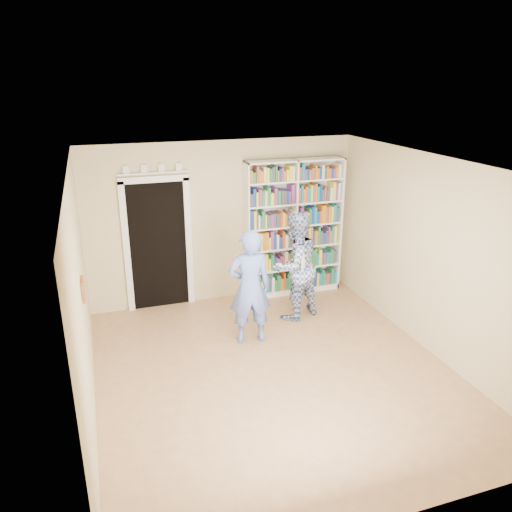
# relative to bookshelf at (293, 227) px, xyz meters

# --- Properties ---
(floor) EXTENTS (5.00, 5.00, 0.00)m
(floor) POSITION_rel_bookshelf_xyz_m (-1.20, -2.34, -1.19)
(floor) COLOR #9D744C
(floor) RESTS_ON ground
(ceiling) EXTENTS (5.00, 5.00, 0.00)m
(ceiling) POSITION_rel_bookshelf_xyz_m (-1.20, -2.34, 1.51)
(ceiling) COLOR white
(ceiling) RESTS_ON wall_back
(wall_back) EXTENTS (4.50, 0.00, 4.50)m
(wall_back) POSITION_rel_bookshelf_xyz_m (-1.20, 0.16, 0.16)
(wall_back) COLOR beige
(wall_back) RESTS_ON floor
(wall_left) EXTENTS (0.00, 5.00, 5.00)m
(wall_left) POSITION_rel_bookshelf_xyz_m (-3.45, -2.34, 0.16)
(wall_left) COLOR beige
(wall_left) RESTS_ON floor
(wall_right) EXTENTS (0.00, 5.00, 5.00)m
(wall_right) POSITION_rel_bookshelf_xyz_m (1.05, -2.34, 0.16)
(wall_right) COLOR beige
(wall_right) RESTS_ON floor
(bookshelf) EXTENTS (1.72, 0.32, 2.36)m
(bookshelf) POSITION_rel_bookshelf_xyz_m (0.00, 0.00, 0.00)
(bookshelf) COLOR white
(bookshelf) RESTS_ON floor
(doorway) EXTENTS (1.10, 0.08, 2.43)m
(doorway) POSITION_rel_bookshelf_xyz_m (-2.30, 0.13, -0.01)
(doorway) COLOR black
(doorway) RESTS_ON floor
(wall_art) EXTENTS (0.03, 0.25, 0.25)m
(wall_art) POSITION_rel_bookshelf_xyz_m (-3.43, -2.14, 0.21)
(wall_art) COLOR brown
(wall_art) RESTS_ON wall_left
(man_blue) EXTENTS (0.65, 0.46, 1.68)m
(man_blue) POSITION_rel_bookshelf_xyz_m (-1.26, -1.46, -0.35)
(man_blue) COLOR #6582E1
(man_blue) RESTS_ON floor
(man_plaid) EXTENTS (1.00, 0.89, 1.72)m
(man_plaid) POSITION_rel_bookshelf_xyz_m (-0.35, -0.93, -0.33)
(man_plaid) COLOR #325098
(man_plaid) RESTS_ON floor
(paper_sheet) EXTENTS (0.20, 0.12, 0.32)m
(paper_sheet) POSITION_rel_bookshelf_xyz_m (-0.26, -1.15, -0.12)
(paper_sheet) COLOR white
(paper_sheet) RESTS_ON man_plaid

